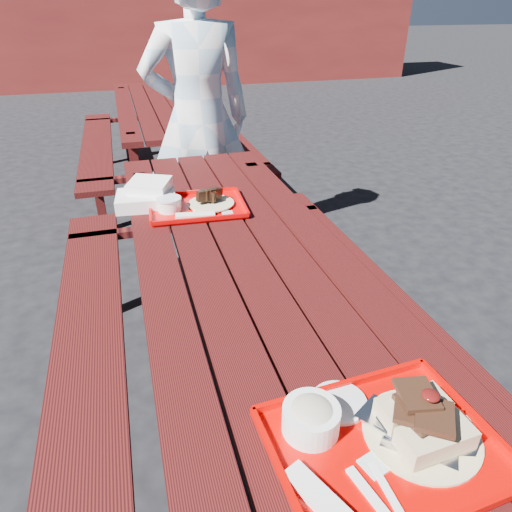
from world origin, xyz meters
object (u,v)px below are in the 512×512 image
at_px(picnic_table_near, 245,298).
at_px(near_tray, 379,431).
at_px(far_tray, 195,205).
at_px(person, 199,120).
at_px(picnic_table_far, 163,126).

relative_size(picnic_table_near, near_tray, 5.19).
bearing_deg(far_tray, near_tray, -83.29).
bearing_deg(person, picnic_table_far, -86.87).
height_order(picnic_table_near, person, person).
height_order(picnic_table_near, picnic_table_far, same).
distance_m(near_tray, person, 2.26).
bearing_deg(person, near_tray, 87.84).
height_order(picnic_table_near, near_tray, near_tray).
distance_m(picnic_table_far, person, 1.42).
height_order(picnic_table_far, near_tray, near_tray).
height_order(picnic_table_near, far_tray, far_tray).
distance_m(far_tray, person, 1.01).
xyz_separation_m(picnic_table_far, near_tray, (0.05, -3.64, 0.22)).
height_order(far_tray, person, person).
distance_m(picnic_table_near, person, 1.46).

